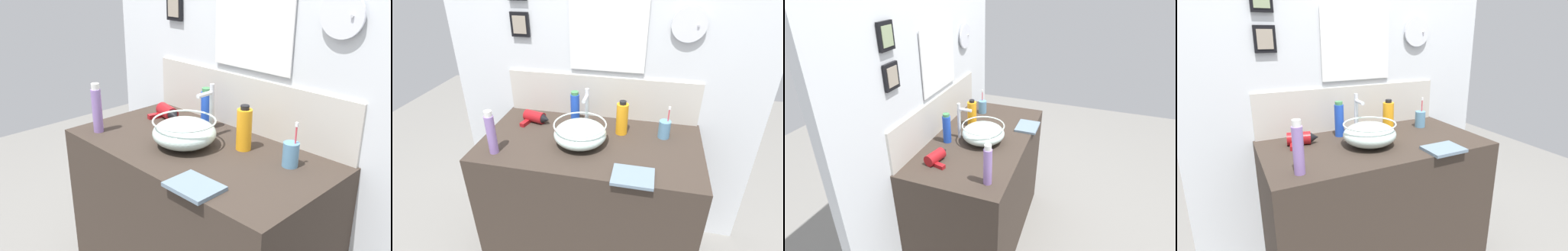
% 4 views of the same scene
% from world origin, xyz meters
% --- Properties ---
extents(ground_plane, '(6.00, 6.00, 0.00)m').
position_xyz_m(ground_plane, '(0.00, 0.00, 0.00)').
color(ground_plane, gray).
extents(vanity_counter, '(1.23, 0.65, 0.89)m').
position_xyz_m(vanity_counter, '(0.00, 0.00, 0.44)').
color(vanity_counter, '#382D26').
rests_on(vanity_counter, ground).
extents(back_panel, '(1.97, 0.10, 2.43)m').
position_xyz_m(back_panel, '(-0.00, 0.35, 1.22)').
color(back_panel, silver).
rests_on(back_panel, ground).
extents(glass_bowl_sink, '(0.29, 0.29, 0.13)m').
position_xyz_m(glass_bowl_sink, '(-0.05, -0.04, 0.95)').
color(glass_bowl_sink, silver).
rests_on(glass_bowl_sink, vanity_counter).
extents(faucet, '(0.02, 0.10, 0.26)m').
position_xyz_m(faucet, '(-0.05, 0.13, 1.03)').
color(faucet, silver).
rests_on(faucet, vanity_counter).
extents(hair_drier, '(0.18, 0.14, 0.07)m').
position_xyz_m(hair_drier, '(-0.38, 0.15, 0.92)').
color(hair_drier, maroon).
rests_on(hair_drier, vanity_counter).
extents(toothbrush_cup, '(0.07, 0.07, 0.19)m').
position_xyz_m(toothbrush_cup, '(0.40, 0.14, 0.94)').
color(toothbrush_cup, '#598CB2').
rests_on(toothbrush_cup, vanity_counter).
extents(shampoo_bottle, '(0.05, 0.05, 0.21)m').
position_xyz_m(shampoo_bottle, '(-0.14, 0.19, 0.99)').
color(shampoo_bottle, blue).
rests_on(shampoo_bottle, vanity_counter).
extents(spray_bottle, '(0.07, 0.07, 0.21)m').
position_xyz_m(spray_bottle, '(0.16, 0.13, 0.98)').
color(spray_bottle, orange).
rests_on(spray_bottle, vanity_counter).
extents(lotion_bottle, '(0.05, 0.05, 0.24)m').
position_xyz_m(lotion_bottle, '(-0.48, -0.22, 1.01)').
color(lotion_bottle, '#8C6BB2').
rests_on(lotion_bottle, vanity_counter).
extents(hand_towel, '(0.20, 0.15, 0.02)m').
position_xyz_m(hand_towel, '(0.26, -0.27, 0.90)').
color(hand_towel, slate).
rests_on(hand_towel, vanity_counter).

